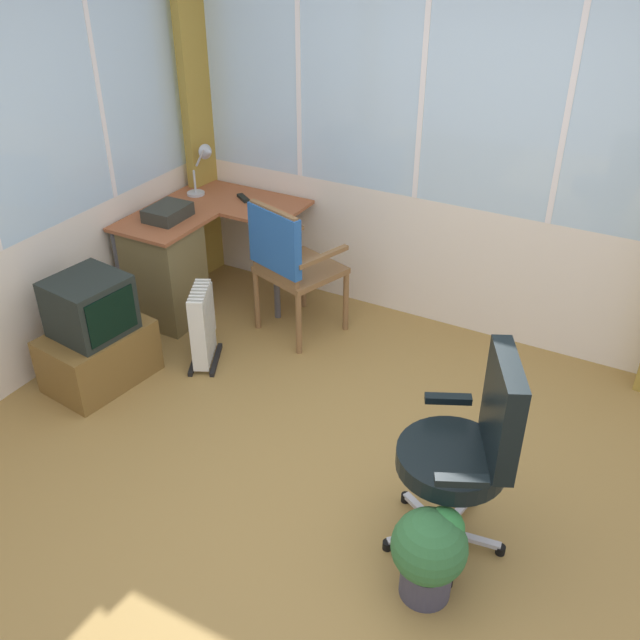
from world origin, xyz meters
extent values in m
cube|color=olive|center=(0.00, 0.00, -0.03)|extent=(4.81, 5.44, 0.06)
cube|color=silver|center=(0.00, 2.25, 0.45)|extent=(3.81, 0.06, 0.90)
cube|color=white|center=(0.95, 2.25, 1.63)|extent=(0.04, 0.07, 1.45)
cube|color=silver|center=(1.94, 0.00, 0.45)|extent=(0.06, 4.44, 0.90)
cube|color=silver|center=(1.94, 0.00, 1.63)|extent=(0.06, 4.35, 1.45)
cube|color=white|center=(1.94, -0.44, 1.63)|extent=(0.07, 0.04, 1.45)
cube|color=white|center=(1.94, 0.44, 1.63)|extent=(0.07, 0.04, 1.45)
cube|color=white|center=(1.94, 1.33, 1.63)|extent=(0.07, 0.04, 1.45)
cube|color=olive|center=(1.81, 2.12, 1.22)|extent=(0.30, 0.10, 2.43)
cube|color=#985230|center=(1.33, 1.94, 0.73)|extent=(1.11, 0.53, 0.02)
cube|color=#985230|center=(1.62, 1.44, 0.73)|extent=(0.53, 0.47, 0.02)
cube|color=brown|center=(1.01, 1.94, 0.35)|extent=(0.40, 0.49, 0.71)
cylinder|color=#4C4C51|center=(1.40, 1.25, 0.36)|extent=(0.04, 0.04, 0.72)
cylinder|color=#4C4C51|center=(0.82, 2.16, 0.36)|extent=(0.04, 0.04, 0.72)
cylinder|color=#B2B7BC|center=(1.56, 2.03, 0.75)|extent=(0.13, 0.13, 0.02)
cylinder|color=#B2B7BC|center=(1.56, 2.03, 0.85)|extent=(0.02, 0.02, 0.17)
cylinder|color=#B2B7BC|center=(1.61, 2.00, 1.01)|extent=(0.03, 0.11, 0.15)
cone|color=#B2B7BC|center=(1.66, 1.96, 1.05)|extent=(0.14, 0.14, 0.12)
cube|color=black|center=(1.65, 1.66, 0.76)|extent=(0.12, 0.15, 0.02)
cube|color=#2B2D25|center=(1.12, 1.92, 0.79)|extent=(0.30, 0.24, 0.09)
cylinder|color=brown|center=(1.49, 0.74, 0.22)|extent=(0.04, 0.04, 0.45)
cylinder|color=brown|center=(1.63, 1.16, 0.22)|extent=(0.04, 0.04, 0.45)
cylinder|color=brown|center=(1.08, 0.88, 0.22)|extent=(0.04, 0.04, 0.45)
cylinder|color=brown|center=(1.21, 1.29, 0.22)|extent=(0.04, 0.04, 0.45)
cube|color=brown|center=(1.35, 1.02, 0.47)|extent=(0.61, 0.61, 0.04)
cube|color=brown|center=(1.14, 1.08, 0.73)|extent=(0.17, 0.42, 0.49)
cube|color=#275AA3|center=(1.14, 1.08, 0.75)|extent=(0.20, 0.45, 0.41)
cube|color=brown|center=(1.28, 0.81, 0.65)|extent=(0.42, 0.17, 0.03)
cube|color=brown|center=(1.42, 1.23, 0.65)|extent=(0.42, 0.17, 0.03)
cube|color=#B7B7BF|center=(-0.10, -0.59, 0.04)|extent=(0.27, 0.15, 0.02)
cylinder|color=black|center=(-0.23, -0.65, 0.02)|extent=(0.05, 0.05, 0.05)
cube|color=#B7B7BF|center=(0.04, -0.67, 0.04)|extent=(0.07, 0.28, 0.02)
cylinder|color=black|center=(0.06, -0.81, 0.02)|extent=(0.05, 0.05, 0.05)
cube|color=#B7B7BF|center=(0.16, -0.55, 0.04)|extent=(0.28, 0.09, 0.02)
cylinder|color=black|center=(0.30, -0.58, 0.02)|extent=(0.05, 0.05, 0.05)
cube|color=#B7B7BF|center=(0.09, -0.41, 0.04)|extent=(0.16, 0.26, 0.02)
cylinder|color=black|center=(0.16, -0.28, 0.02)|extent=(0.05, 0.05, 0.05)
cube|color=#B7B7BF|center=(-0.07, -0.43, 0.04)|extent=(0.22, 0.23, 0.02)
cylinder|color=black|center=(-0.17, -0.33, 0.02)|extent=(0.05, 0.05, 0.05)
cylinder|color=#B7B7BF|center=(0.03, -0.53, 0.26)|extent=(0.05, 0.05, 0.40)
cylinder|color=black|center=(0.03, -0.53, 0.50)|extent=(0.50, 0.50, 0.09)
cube|color=black|center=(0.11, -0.70, 0.79)|extent=(0.42, 0.26, 0.49)
cube|color=black|center=(0.27, -0.41, 0.63)|extent=(0.14, 0.22, 0.04)
cube|color=black|center=(-0.22, -0.64, 0.63)|extent=(0.14, 0.22, 0.04)
cube|color=brown|center=(0.21, 1.82, 0.18)|extent=(0.69, 0.52, 0.36)
cube|color=black|center=(0.21, 1.82, 0.54)|extent=(0.47, 0.45, 0.36)
cube|color=black|center=(0.18, 1.62, 0.54)|extent=(0.34, 0.05, 0.28)
cube|color=#262628|center=(0.35, 1.80, 0.40)|extent=(0.29, 0.25, 0.07)
cube|color=silver|center=(0.55, 1.30, 0.28)|extent=(0.06, 0.10, 0.51)
cube|color=silver|center=(0.59, 1.32, 0.28)|extent=(0.06, 0.10, 0.51)
cube|color=silver|center=(0.63, 1.34, 0.28)|extent=(0.06, 0.10, 0.51)
cube|color=silver|center=(0.67, 1.36, 0.28)|extent=(0.06, 0.10, 0.51)
cube|color=silver|center=(0.70, 1.38, 0.28)|extent=(0.06, 0.10, 0.51)
cube|color=silver|center=(0.74, 1.40, 0.28)|extent=(0.06, 0.10, 0.51)
cube|color=silver|center=(0.78, 1.41, 0.28)|extent=(0.06, 0.10, 0.51)
cube|color=silver|center=(0.82, 1.43, 0.28)|extent=(0.06, 0.10, 0.51)
cube|color=black|center=(0.72, 1.30, 0.01)|extent=(0.33, 0.18, 0.03)
cube|color=black|center=(0.65, 1.43, 0.01)|extent=(0.33, 0.18, 0.03)
cube|color=silver|center=(0.85, 1.45, 0.31)|extent=(0.08, 0.10, 0.36)
cylinder|color=#3F3E4F|center=(-0.31, -0.57, 0.08)|extent=(0.23, 0.23, 0.17)
sphere|color=#306938|center=(-0.31, -0.57, 0.29)|extent=(0.33, 0.33, 0.33)
sphere|color=#348A40|center=(-0.24, -0.60, 0.36)|extent=(0.18, 0.18, 0.18)
camera|label=1|loc=(-2.35, -1.15, 2.70)|focal=39.92mm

